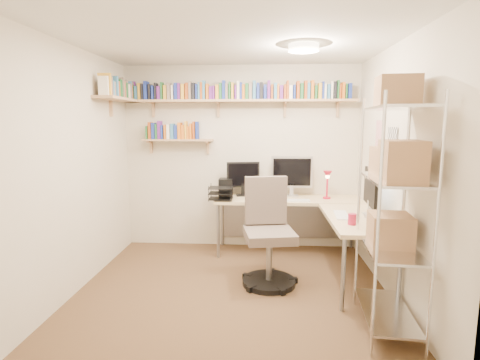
% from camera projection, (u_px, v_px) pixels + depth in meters
% --- Properties ---
extents(ground, '(3.20, 3.20, 0.00)m').
position_uv_depth(ground, '(232.00, 291.00, 3.90)').
color(ground, '#4D3721').
rests_on(ground, ground).
extents(room_shell, '(3.24, 3.04, 2.52)m').
position_uv_depth(room_shell, '(232.00, 142.00, 3.66)').
color(room_shell, beige).
rests_on(room_shell, ground).
extents(wall_shelves, '(3.12, 1.09, 0.80)m').
position_uv_depth(wall_shelves, '(207.00, 100.00, 4.90)').
color(wall_shelves, tan).
rests_on(wall_shelves, ground).
extents(corner_desk, '(1.99, 1.94, 1.29)m').
position_uv_depth(corner_desk, '(293.00, 203.00, 4.70)').
color(corner_desk, beige).
rests_on(corner_desk, ground).
extents(office_chair, '(0.61, 0.61, 1.15)m').
position_uv_depth(office_chair, '(268.00, 239.00, 4.05)').
color(office_chair, black).
rests_on(office_chair, ground).
extents(wire_rack, '(0.48, 0.88, 2.10)m').
position_uv_depth(wire_rack, '(394.00, 177.00, 2.99)').
color(wire_rack, silver).
rests_on(wire_rack, ground).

